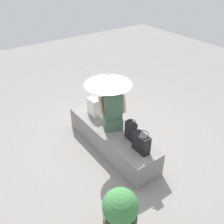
# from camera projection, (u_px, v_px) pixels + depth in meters

# --- Properties ---
(ground_plane) EXTENTS (14.00, 14.00, 0.00)m
(ground_plane) POSITION_uv_depth(u_px,v_px,m) (112.00, 147.00, 4.80)
(ground_plane) COLOR gray
(stone_bench) EXTENTS (2.12, 0.58, 0.45)m
(stone_bench) POSITION_uv_depth(u_px,v_px,m) (112.00, 138.00, 4.68)
(stone_bench) COLOR gray
(stone_bench) RESTS_ON ground
(person_seated) EXTENTS (0.39, 0.51, 0.90)m
(person_seated) POSITION_uv_depth(u_px,v_px,m) (112.00, 109.00, 4.38)
(person_seated) COLOR #47664C
(person_seated) RESTS_ON stone_bench
(parasol) EXTENTS (0.81, 0.81, 1.09)m
(parasol) POSITION_uv_depth(u_px,v_px,m) (108.00, 79.00, 4.07)
(parasol) COLOR #B7B7BC
(parasol) RESTS_ON stone_bench
(handbag_black) EXTENTS (0.30, 0.22, 0.34)m
(handbag_black) POSITION_uv_depth(u_px,v_px,m) (141.00, 143.00, 3.97)
(handbag_black) COLOR black
(handbag_black) RESTS_ON stone_bench
(tote_bag_canvas) EXTENTS (0.26, 0.20, 0.37)m
(tote_bag_canvas) POSITION_uv_depth(u_px,v_px,m) (93.00, 107.00, 4.86)
(tote_bag_canvas) COLOR silver
(tote_bag_canvas) RESTS_ON stone_bench
(shoulder_bag_spare) EXTENTS (0.20, 0.15, 0.35)m
(shoulder_bag_spare) POSITION_uv_depth(u_px,v_px,m) (131.00, 130.00, 4.24)
(shoulder_bag_spare) COLOR black
(shoulder_bag_spare) RESTS_ON stone_bench
(planter_near) EXTENTS (0.45, 0.45, 0.83)m
(planter_near) POSITION_uv_depth(u_px,v_px,m) (120.00, 216.00, 3.08)
(planter_near) COLOR brown
(planter_near) RESTS_ON ground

